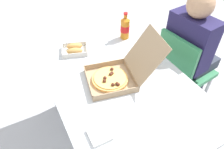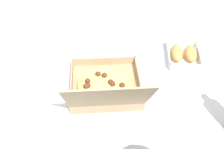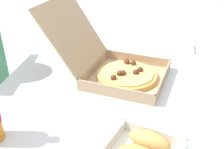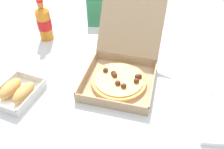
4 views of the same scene
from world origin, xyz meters
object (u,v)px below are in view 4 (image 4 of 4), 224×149
Objects in this scene: diner_person at (114,9)px; cola_bottle at (44,23)px; napkin_pile at (213,131)px; pizza_box_open at (122,69)px; paper_menu at (201,83)px; bread_side_box at (17,91)px; chair at (114,39)px.

diner_person reaches higher than cola_bottle.
cola_bottle reaches higher than napkin_pile.
pizza_box_open is 2.29× the size of cola_bottle.
diner_person is at bearing 95.31° from pizza_box_open.
paper_menu is at bearing -22.81° from cola_bottle.
napkin_pile is at bearing -10.63° from bread_side_box.
chair is at bearing 104.79° from paper_menu.
pizza_box_open is at bearing -35.92° from cola_bottle.
cola_bottle is 0.84m from paper_menu.
napkin_pile is at bearing -67.72° from chair.
paper_menu is (0.41, -0.69, 0.23)m from chair.
chair is 0.21m from diner_person.
chair is 1.05m from napkin_pile.
pizza_box_open is 0.52m from cola_bottle.
bread_side_box is at bearing 169.37° from napkin_pile.
napkin_pile is (0.75, -0.14, -0.02)m from bread_side_box.
pizza_box_open reaches higher than paper_menu.
chair is 0.61m from cola_bottle.
pizza_box_open reaches higher than bread_side_box.
diner_person is 1.08m from napkin_pile.
cola_bottle is (-0.36, -0.37, 0.32)m from chair.
chair is 7.55× the size of napkin_pile.
diner_person is 5.05× the size of bread_side_box.
napkin_pile is (0.75, -0.58, -0.08)m from cola_bottle.
pizza_box_open is at bearing -84.85° from chair.
diner_person reaches higher than pizza_box_open.
bread_side_box is at bearing -111.96° from diner_person.
diner_person reaches higher than paper_menu.
chair is 0.72× the size of diner_person.
chair is at bearing 95.15° from pizza_box_open.
paper_menu is at bearing 85.70° from napkin_pile.
cola_bottle is 0.95m from napkin_pile.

